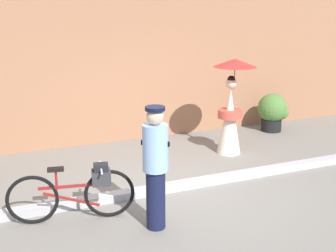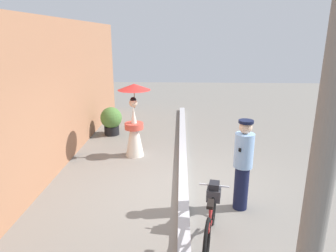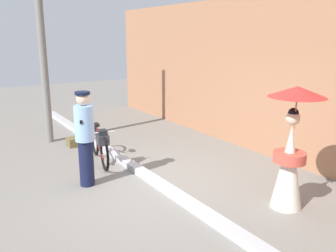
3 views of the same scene
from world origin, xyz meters
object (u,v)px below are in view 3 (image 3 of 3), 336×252
(bicycle_near_officer, at_px, (100,144))
(backpack_on_pavement, at_px, (72,142))
(person_with_parasol, at_px, (291,147))
(person_officer, at_px, (85,136))
(utility_pole, at_px, (42,45))

(bicycle_near_officer, height_order, backpack_on_pavement, bicycle_near_officer)
(backpack_on_pavement, bearing_deg, bicycle_near_officer, 5.18)
(backpack_on_pavement, bearing_deg, person_with_parasol, 20.36)
(person_officer, relative_size, backpack_on_pavement, 5.29)
(utility_pole, bearing_deg, person_with_parasol, 20.97)
(person_officer, xyz_separation_m, backpack_on_pavement, (-2.42, 0.49, -0.80))
(bicycle_near_officer, bearing_deg, utility_pole, -168.06)
(backpack_on_pavement, distance_m, utility_pole, 2.42)
(bicycle_near_officer, relative_size, utility_pole, 0.36)
(person_with_parasol, height_order, backpack_on_pavement, person_with_parasol)
(person_with_parasol, xyz_separation_m, backpack_on_pavement, (-4.93, -1.83, -0.87))
(person_officer, height_order, backpack_on_pavement, person_officer)
(bicycle_near_officer, xyz_separation_m, utility_pole, (-2.21, -0.47, 1.97))
(bicycle_near_officer, distance_m, person_with_parasol, 3.87)
(bicycle_near_officer, distance_m, person_officer, 1.21)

